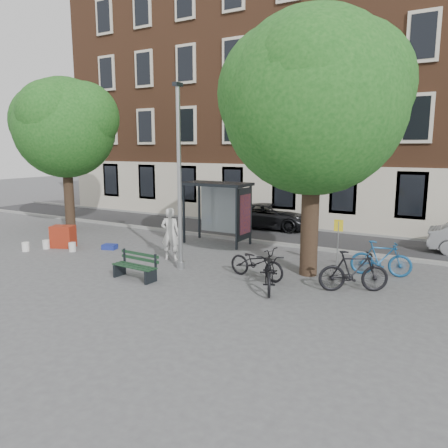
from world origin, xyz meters
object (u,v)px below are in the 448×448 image
car_dark (270,216)px  notice_sign (338,235)px  painter (170,234)px  bike_d (354,271)px  bike_c (269,270)px  lamppost (179,187)px  bike_b (381,259)px  bus_shelter (226,199)px  bike_a (257,262)px  red_stand (63,237)px  bench (136,267)px

car_dark → notice_sign: size_ratio=2.64×
painter → bike_d: 6.70m
bike_c → notice_sign: bearing=44.2°
lamppost → painter: lamppost is taller
lamppost → bike_b: lamppost is taller
bus_shelter → bike_c: size_ratio=1.32×
car_dark → bike_a: bearing=-163.1°
bike_a → bike_d: bearing=-76.1°
bike_d → red_stand: bearing=62.8°
painter → red_stand: painter is taller
bench → lamppost: bearing=76.8°
car_dark → bike_c: bearing=-160.4°
bus_shelter → car_dark: (0.09, 4.29, -1.29)m
bike_d → red_stand: size_ratio=2.21×
red_stand → bike_a: bearing=0.9°
bench → car_dark: (-0.02, 10.10, 0.26)m
painter → car_dark: bearing=-110.9°
bus_shelter → car_dark: bearing=88.8°
bike_c → bike_d: (2.14, 1.05, 0.03)m
bike_d → notice_sign: bearing=-1.4°
bike_a → lamppost: bearing=104.0°
bike_d → painter: bearing=58.9°
bus_shelter → bike_a: bus_shelter is taller
bench → notice_sign: (5.14, 4.21, 0.84)m
bike_a → bike_c: (0.79, -0.77, 0.05)m
lamppost → bike_b: 6.93m
notice_sign → painter: bearing=-171.5°
bench → bike_b: 7.81m
bike_b → bike_d: (-0.37, -2.01, 0.03)m
bike_b → bike_a: bearing=113.1°
bus_shelter → bike_d: (6.29, -3.56, -1.32)m
bench → red_stand: bearing=164.9°
bike_a → bike_d: 2.95m
bench → bike_a: 3.79m
notice_sign → bench: bearing=-149.4°
bus_shelter → car_dark: size_ratio=0.63×
painter → bench: 2.58m
bus_shelter → bike_b: (6.65, -1.55, -1.35)m
car_dark → red_stand: size_ratio=5.03×
bike_b → lamppost: bearing=101.3°
painter → bike_c: 4.73m
notice_sign → bike_c: bearing=-118.9°
bike_b → bike_c: 3.96m
bike_d → car_dark: (-6.20, 7.85, 0.03)m
red_stand → bus_shelter: bearing=36.0°
lamppost → bike_a: 3.57m
bike_b → red_stand: 12.36m
painter → lamppost: bearing=125.7°
bench → car_dark: bearing=93.2°
car_dark → bike_d: bearing=-146.6°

